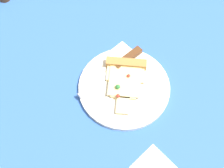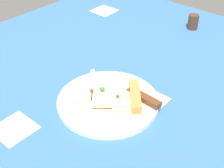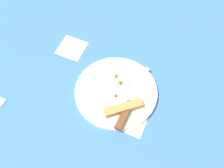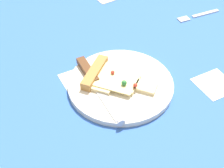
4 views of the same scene
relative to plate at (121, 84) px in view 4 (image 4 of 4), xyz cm
name	(u,v)px [view 4 (image 4 of 4)]	position (x,y,z in cm)	size (l,w,h in cm)	color
ground_plane	(110,68)	(1.71, 9.00, -2.22)	(148.14, 148.14, 3.00)	#3360B7
plate	(121,84)	(0.00, 0.00, 0.00)	(26.55, 26.55, 1.44)	silver
pizza_slice	(111,78)	(-1.73, 1.93, 1.51)	(17.36, 18.21, 2.61)	beige
knife	(95,82)	(-5.90, 2.60, 1.32)	(2.79, 24.05, 2.45)	silver
fork	(197,15)	(37.86, 17.24, -0.32)	(15.39, 2.83, 0.80)	silver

